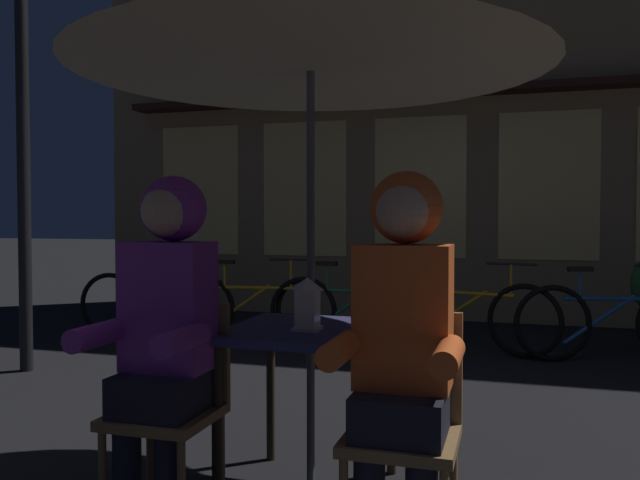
# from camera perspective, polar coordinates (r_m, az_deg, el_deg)

# --- Properties ---
(cafe_table) EXTENTS (0.72, 0.72, 0.74)m
(cafe_table) POSITION_cam_1_polar(r_m,az_deg,el_deg) (2.90, -0.83, -9.73)
(cafe_table) COLOR navy
(cafe_table) RESTS_ON ground_plane
(patio_umbrella) EXTENTS (2.10, 2.10, 2.31)m
(patio_umbrella) POSITION_cam_1_polar(r_m,az_deg,el_deg) (2.96, -0.85, 18.25)
(patio_umbrella) COLOR #4C4C51
(patio_umbrella) RESTS_ON ground_plane
(lantern) EXTENTS (0.11, 0.11, 0.23)m
(lantern) POSITION_cam_1_polar(r_m,az_deg,el_deg) (2.79, -1.12, -5.56)
(lantern) COLOR white
(lantern) RESTS_ON cafe_table
(chair_left) EXTENTS (0.40, 0.40, 0.87)m
(chair_left) POSITION_cam_1_polar(r_m,az_deg,el_deg) (2.80, -12.90, -13.38)
(chair_left) COLOR olive
(chair_left) RESTS_ON ground_plane
(chair_right) EXTENTS (0.40, 0.40, 0.87)m
(chair_right) POSITION_cam_1_polar(r_m,az_deg,el_deg) (2.49, 7.49, -15.31)
(chair_right) COLOR olive
(chair_right) RESTS_ON ground_plane
(person_left_hooded) EXTENTS (0.45, 0.56, 1.40)m
(person_left_hooded) POSITION_cam_1_polar(r_m,az_deg,el_deg) (2.68, -13.56, -6.26)
(person_left_hooded) COLOR black
(person_left_hooded) RESTS_ON ground_plane
(person_right_hooded) EXTENTS (0.45, 0.56, 1.40)m
(person_right_hooded) POSITION_cam_1_polar(r_m,az_deg,el_deg) (2.35, 7.31, -7.36)
(person_right_hooded) COLOR black
(person_right_hooded) RESTS_ON ground_plane
(shopfront_building) EXTENTS (10.00, 0.93, 6.20)m
(shopfront_building) POSITION_cam_1_polar(r_m,az_deg,el_deg) (8.33, 14.36, 14.79)
(shopfront_building) COLOR #937A56
(shopfront_building) RESTS_ON ground_plane
(street_lamp) EXTENTS (0.32, 0.32, 3.88)m
(street_lamp) POSITION_cam_1_polar(r_m,az_deg,el_deg) (5.85, -24.92, 16.49)
(street_lamp) COLOR black
(street_lamp) RESTS_ON ground_plane
(bicycle_nearest) EXTENTS (1.67, 0.25, 0.84)m
(bicycle_nearest) POSITION_cam_1_polar(r_m,az_deg,el_deg) (6.87, -14.38, -5.49)
(bicycle_nearest) COLOR black
(bicycle_nearest) RESTS_ON ground_plane
(bicycle_second) EXTENTS (1.67, 0.26, 0.84)m
(bicycle_second) POSITION_cam_1_polar(r_m,az_deg,el_deg) (6.41, -6.03, -5.97)
(bicycle_second) COLOR black
(bicycle_second) RESTS_ON ground_plane
(bicycle_third) EXTENTS (1.67, 0.30, 0.84)m
(bicycle_third) POSITION_cam_1_polar(r_m,az_deg,el_deg) (6.08, 3.04, -6.39)
(bicycle_third) COLOR black
(bicycle_third) RESTS_ON ground_plane
(bicycle_fourth) EXTENTS (1.65, 0.44, 0.84)m
(bicycle_fourth) POSITION_cam_1_polar(r_m,az_deg,el_deg) (6.06, 12.91, -6.47)
(bicycle_fourth) COLOR black
(bicycle_fourth) RESTS_ON ground_plane
(bicycle_fifth) EXTENTS (1.65, 0.44, 0.84)m
(bicycle_fifth) POSITION_cam_1_polar(r_m,az_deg,el_deg) (6.05, 24.54, -6.61)
(bicycle_fifth) COLOR black
(bicycle_fifth) RESTS_ON ground_plane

